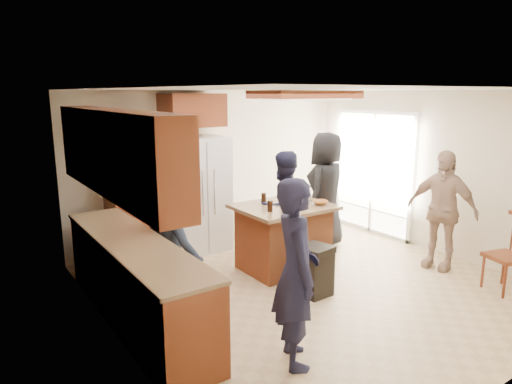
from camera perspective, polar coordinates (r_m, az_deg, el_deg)
room_shell at (r=10.10m, az=19.68°, el=2.52°), size 8.00×5.20×5.00m
person_front_left at (r=4.18m, az=5.02°, el=-10.05°), size 0.70×0.78×1.75m
person_behind_left at (r=6.62m, az=3.38°, el=-1.98°), size 0.81×0.51×1.66m
person_behind_right at (r=7.41m, az=8.73°, el=0.24°), size 1.07×0.90×1.86m
person_side_right at (r=6.93m, az=22.17°, el=-2.07°), size 0.70×1.08×1.70m
person_counter at (r=5.51m, az=-10.30°, el=-5.95°), size 0.68×1.05×1.50m
left_cabinetry at (r=5.04m, az=-15.66°, el=-5.56°), size 0.64×3.00×2.30m
back_wall_units at (r=6.89m, az=-13.62°, el=2.94°), size 1.80×0.60×2.45m
refrigerator at (r=7.22m, az=-7.40°, el=-0.27°), size 0.90×0.76×1.80m
kitchen_island at (r=6.47m, az=3.44°, el=-5.58°), size 1.28×1.03×0.93m
island_items at (r=6.41m, az=5.59°, el=-1.18°), size 0.99×0.71×0.15m
trash_bin at (r=5.75m, az=7.41°, el=-9.66°), size 0.42×0.42×0.63m
spindle_chair at (r=6.57m, az=28.92°, el=-7.08°), size 0.52×0.52×0.99m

